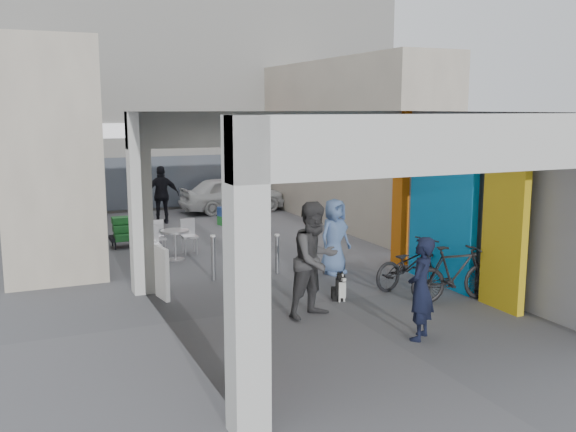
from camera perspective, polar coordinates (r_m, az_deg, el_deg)
name	(u,v)px	position (r m, az deg, el deg)	size (l,w,h in m)	color
ground	(326,302)	(12.07, 3.42, -7.62)	(90.00, 90.00, 0.00)	#57575C
arcade_canopy	(377,182)	(11.15, 7.93, 2.97)	(6.40, 6.45, 6.40)	beige
far_building	(158,96)	(24.82, -11.50, 10.39)	(18.00, 4.08, 8.00)	silver
plaza_bldg_left	(40,150)	(17.81, -21.18, 5.52)	(2.00, 9.00, 5.00)	#BFB39E
plaza_bldg_right	(347,142)	(20.29, 5.26, 6.55)	(2.00, 9.00, 5.00)	#BFB39E
bollard_left	(213,258)	(13.48, -6.66, -3.74)	(0.09, 0.09, 0.95)	#96999F
bollard_center	(277,254)	(13.96, -0.98, -3.42)	(0.09, 0.09, 0.85)	#96999F
bollard_right	(337,244)	(14.87, 4.36, -2.53)	(0.09, 0.09, 0.90)	#96999F
advert_board_near	(236,351)	(8.39, -4.61, -11.86)	(0.10, 0.55, 1.00)	silver
advert_board_far	(162,273)	(12.33, -11.11, -4.97)	(0.17, 0.56, 1.00)	silver
cafe_set	(168,245)	(15.70, -10.62, -2.57)	(1.42, 1.14, 0.86)	#ABAAB0
produce_stand	(133,235)	(17.16, -13.64, -1.63)	(1.17, 0.63, 0.77)	black
crate_stack	(226,216)	(19.84, -5.51, 0.02)	(0.53, 0.46, 0.56)	#1A5E21
border_collie	(339,289)	(12.11, 4.57, -6.45)	(0.21, 0.41, 0.57)	black
man_with_dog	(421,288)	(10.18, 11.72, -6.33)	(0.59, 0.39, 1.63)	black
man_back_turned	(315,260)	(11.00, 2.42, -3.90)	(0.98, 0.76, 2.01)	#414043
man_elderly	(335,236)	(13.91, 4.16, -1.82)	(0.80, 0.52, 1.64)	#5976AD
man_crates	(162,195)	(20.27, -11.14, 1.86)	(1.05, 0.44, 1.80)	black
bicycle_front	(409,264)	(13.12, 10.74, -4.22)	(0.63, 1.80, 0.95)	black
bicycle_rear	(455,274)	(12.32, 14.62, -4.98)	(0.50, 1.78, 1.07)	black
white_van	(233,194)	(22.34, -4.96, 1.97)	(1.45, 3.61, 1.23)	white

